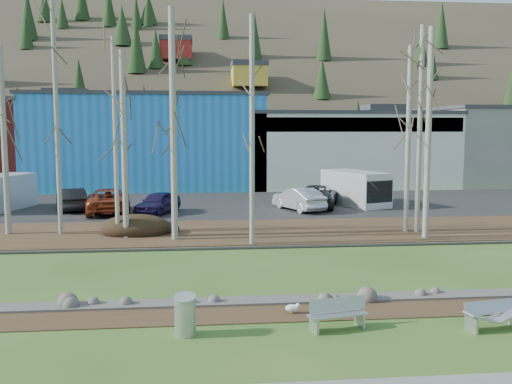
{
  "coord_description": "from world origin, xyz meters",
  "views": [
    {
      "loc": [
        -1.64,
        -13.7,
        5.29
      ],
      "look_at": [
        0.88,
        11.1,
        2.5
      ],
      "focal_mm": 40.0,
      "sensor_mm": 36.0,
      "label": 1
    }
  ],
  "objects": [
    {
      "name": "birch_5",
      "position": [
        -2.84,
        13.67,
        4.92
      ],
      "size": [
        0.23,
        0.23,
        9.54
      ],
      "color": "#A59E96",
      "rests_on": "far_bank"
    },
    {
      "name": "car_4",
      "position": [
        4.63,
        21.46,
        0.85
      ],
      "size": [
        2.99,
        4.57,
        1.42
      ],
      "primitive_type": "imported",
      "rotation": [
        0.0,
        0.0,
        3.52
      ],
      "color": "silver",
      "rests_on": "parking_lot"
    },
    {
      "name": "building_blue",
      "position": [
        -6.0,
        39.0,
        4.16
      ],
      "size": [
        20.4,
        12.24,
        8.3
      ],
      "color": "blue",
      "rests_on": "ground"
    },
    {
      "name": "birch_8",
      "position": [
        8.69,
        13.63,
        4.72
      ],
      "size": [
        0.25,
        0.25,
        9.14
      ],
      "color": "#A59E96",
      "rests_on": "far_bank"
    },
    {
      "name": "car_3",
      "position": [
        -4.11,
        20.88,
        0.81
      ],
      "size": [
        2.97,
        4.24,
        1.34
      ],
      "primitive_type": "imported",
      "rotation": [
        0.0,
        0.0,
        -0.4
      ],
      "color": "#1F1541",
      "rests_on": "parking_lot"
    },
    {
      "name": "birch_1",
      "position": [
        -8.37,
        14.62,
        5.94
      ],
      "size": [
        0.22,
        0.22,
        11.57
      ],
      "color": "#A59E96",
      "rests_on": "far_bank"
    },
    {
      "name": "river",
      "position": [
        0.0,
        7.2,
        0.0
      ],
      "size": [
        80.0,
        8.0,
        0.9
      ],
      "primitive_type": null,
      "color": "black",
      "rests_on": "ground"
    },
    {
      "name": "car_5",
      "position": [
        6.1,
        22.85,
        0.88
      ],
      "size": [
        3.91,
        5.8,
        1.48
      ],
      "primitive_type": "imported",
      "rotation": [
        0.0,
        0.0,
        2.84
      ],
      "color": "#29292C",
      "rests_on": "parking_lot"
    },
    {
      "name": "bench_damaged",
      "position": [
        6.1,
        0.23,
        0.36
      ],
      "size": [
        1.68,
        0.78,
        0.72
      ],
      "rotation": [
        0.0,
        0.0,
        0.16
      ],
      "color": "#ABAEB0",
      "rests_on": "ground"
    },
    {
      "name": "birch_0",
      "position": [
        -10.96,
        14.98,
        4.66
      ],
      "size": [
        0.27,
        0.27,
        9.02
      ],
      "color": "#A59E96",
      "rests_on": "far_bank"
    },
    {
      "name": "near_bank_rocks",
      "position": [
        0.0,
        3.1,
        0.0
      ],
      "size": [
        80.0,
        0.8,
        0.5
      ],
      "primitive_type": null,
      "color": "#47423D",
      "rests_on": "ground"
    },
    {
      "name": "dirt_strip",
      "position": [
        0.0,
        2.1,
        0.01
      ],
      "size": [
        80.0,
        1.8,
        0.03
      ],
      "primitive_type": "cube",
      "color": "#382616",
      "rests_on": "ground"
    },
    {
      "name": "parking_lot",
      "position": [
        0.0,
        25.0,
        0.07
      ],
      "size": [
        80.0,
        14.0,
        0.14
      ],
      "primitive_type": "cube",
      "color": "black",
      "rests_on": "ground"
    },
    {
      "name": "seagull",
      "position": [
        1.0,
        1.91,
        0.19
      ],
      "size": [
        0.46,
        0.24,
        0.34
      ],
      "rotation": [
        0.0,
        0.0,
        -0.42
      ],
      "color": "gold",
      "rests_on": "ground"
    },
    {
      "name": "birch_3",
      "position": [
        -5.49,
        13.63,
        4.83
      ],
      "size": [
        0.2,
        0.2,
        9.35
      ],
      "color": "#A59E96",
      "rests_on": "far_bank"
    },
    {
      "name": "car_2",
      "position": [
        -7.14,
        21.63,
        0.9
      ],
      "size": [
        3.22,
        5.74,
        1.51
      ],
      "primitive_type": "imported",
      "rotation": [
        0.0,
        0.0,
        3.28
      ],
      "color": "maroon",
      "rests_on": "parking_lot"
    },
    {
      "name": "car_1",
      "position": [
        -9.65,
        23.04,
        0.84
      ],
      "size": [
        2.78,
        4.49,
        1.4
      ],
      "primitive_type": "imported",
      "rotation": [
        0.0,
        0.0,
        3.47
      ],
      "color": "black",
      "rests_on": "parking_lot"
    },
    {
      "name": "van_white",
      "position": [
        8.98,
        23.51,
        1.28
      ],
      "size": [
        3.87,
        5.63,
        2.27
      ],
      "rotation": [
        0.0,
        0.0,
        0.36
      ],
      "color": "silver",
      "rests_on": "parking_lot"
    },
    {
      "name": "building_grey",
      "position": [
        28.0,
        39.0,
        3.66
      ],
      "size": [
        14.28,
        12.24,
        7.3
      ],
      "color": "slate",
      "rests_on": "ground"
    },
    {
      "name": "ground",
      "position": [
        0.0,
        0.0,
        0.0
      ],
      "size": [
        200.0,
        200.0,
        0.0
      ],
      "primitive_type": "plane",
      "color": "#2B531B",
      "rests_on": "ground"
    },
    {
      "name": "birch_9",
      "position": [
        9.23,
        13.53,
        5.2
      ],
      "size": [
        0.26,
        0.26,
        10.11
      ],
      "color": "#A59E96",
      "rests_on": "far_bank"
    },
    {
      "name": "far_bank",
      "position": [
        0.0,
        14.5,
        0.07
      ],
      "size": [
        80.0,
        7.0,
        0.15
      ],
      "primitive_type": "cube",
      "color": "#382616",
      "rests_on": "ground"
    },
    {
      "name": "birch_7",
      "position": [
        9.02,
        11.94,
        5.03
      ],
      "size": [
        0.27,
        0.27,
        9.76
      ],
      "color": "#A59E96",
      "rests_on": "far_bank"
    },
    {
      "name": "bench_intact",
      "position": [
        1.98,
        0.62,
        0.4
      ],
      "size": [
        1.68,
        0.83,
        0.81
      ],
      "rotation": [
        0.0,
        0.0,
        0.23
      ],
      "color": "#ABAEB0",
      "rests_on": "ground"
    },
    {
      "name": "birch_2",
      "position": [
        -5.07,
        13.4,
        4.51
      ],
      "size": [
        0.27,
        0.27,
        8.71
      ],
      "color": "#A59E96",
      "rests_on": "far_bank"
    },
    {
      "name": "dirt_mound",
      "position": [
        -4.74,
        14.41,
        0.49
      ],
      "size": [
        3.51,
        2.48,
        0.69
      ],
      "primitive_type": "ellipsoid",
      "color": "black",
      "rests_on": "far_bank"
    },
    {
      "name": "far_bank_rocks",
      "position": [
        0.0,
        11.3,
        0.0
      ],
      "size": [
        80.0,
        0.8,
        0.46
      ],
      "primitive_type": null,
      "color": "#47423D",
      "rests_on": "ground"
    },
    {
      "name": "litter_bin",
      "position": [
        -2.01,
        0.55,
        0.48
      ],
      "size": [
        0.64,
        0.64,
        0.96
      ],
      "primitive_type": "cylinder",
      "rotation": [
        0.0,
        0.0,
        -0.17
      ],
      "color": "#ABAEB0",
      "rests_on": "ground"
    },
    {
      "name": "hillside",
      "position": [
        0.0,
        84.0,
        17.5
      ],
      "size": [
        160.0,
        72.0,
        35.0
      ],
      "primitive_type": null,
      "color": "#2D251B",
      "rests_on": "ground"
    },
    {
      "name": "birch_6",
      "position": [
        0.72,
        11.3,
        5.16
      ],
      "size": [
        0.23,
        0.23,
        10.02
      ],
      "color": "#A59E96",
      "rests_on": "far_bank"
    },
    {
      "name": "building_white",
      "position": [
        12.0,
        38.98,
        3.41
      ],
      "size": [
        18.36,
        12.24,
        6.8
      ],
      "color": "silver",
      "rests_on": "ground"
    },
    {
      "name": "birch_4",
      "position": [
        -2.76,
        12.72,
        5.43
      ],
      "size": [
        0.29,
        0.29,
        10.55
      ],
      "color": "#A59E96",
      "rests_on": "far_bank"
    }
  ]
}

